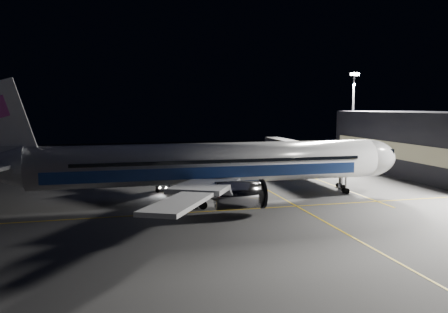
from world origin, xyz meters
TOP-DOWN VIEW (x-y plane):
  - ground at (0.00, 0.00)m, footprint 200.00×200.00m
  - guide_line_main at (10.00, 0.00)m, footprint 0.25×80.00m
  - guide_line_cross at (0.00, -6.00)m, footprint 70.00×0.25m
  - guide_line_side at (22.00, 10.00)m, footprint 0.25×40.00m
  - airliner at (-1.08, 0.00)m, footprint 61.48×54.22m
  - terminal at (45.98, 14.00)m, footprint 18.12×40.00m
  - jet_bridge at (22.00, 18.06)m, footprint 3.60×34.40m
  - floodlight_mast_north at (40.00, 31.99)m, footprint 2.40×0.68m
  - baggage_tug at (-5.89, 8.14)m, footprint 2.83×2.56m
  - safety_cone_a at (-0.24, 4.00)m, footprint 0.44×0.44m
  - safety_cone_b at (-2.39, 4.00)m, footprint 0.38×0.38m
  - safety_cone_c at (5.66, 4.00)m, footprint 0.43×0.43m

SIDE VIEW (x-z plane):
  - ground at x=0.00m, z-range 0.00..0.00m
  - guide_line_main at x=10.00m, z-range 0.00..0.01m
  - guide_line_cross at x=0.00m, z-range 0.00..0.01m
  - guide_line_side at x=22.00m, z-range 0.00..0.01m
  - safety_cone_b at x=-2.39m, z-range 0.00..0.57m
  - safety_cone_c at x=5.66m, z-range 0.00..0.64m
  - safety_cone_a at x=-0.24m, z-range 0.00..0.65m
  - baggage_tug at x=-5.89m, z-range -0.07..1.63m
  - jet_bridge at x=22.00m, z-range 1.43..7.73m
  - airliner at x=-1.08m, z-range -3.16..13.48m
  - terminal at x=45.98m, z-range 0.00..12.00m
  - floodlight_mast_north at x=40.00m, z-range 2.02..22.72m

